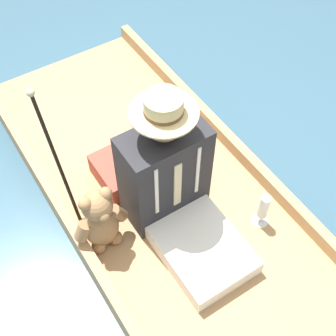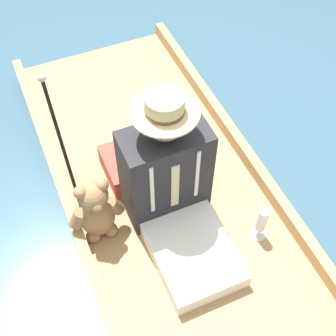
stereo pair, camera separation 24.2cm
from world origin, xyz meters
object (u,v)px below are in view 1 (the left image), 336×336
Objects in this scene: seated_person at (173,185)px; walking_cane at (53,149)px; wine_glass at (264,208)px; teddy_bear at (100,221)px.

seated_person is 0.65m from walking_cane.
seated_person is 0.53m from wine_glass.
seated_person is 1.09× the size of walking_cane.
walking_cane reaches higher than wine_glass.
seated_person is 3.64× the size of wine_glass.
teddy_bear is 0.56× the size of walking_cane.
seated_person is 0.42m from teddy_bear.
teddy_bear is at bearing -24.76° from wine_glass.
walking_cane is (0.87, -0.74, 0.33)m from wine_glass.
teddy_bear reaches higher than wine_glass.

